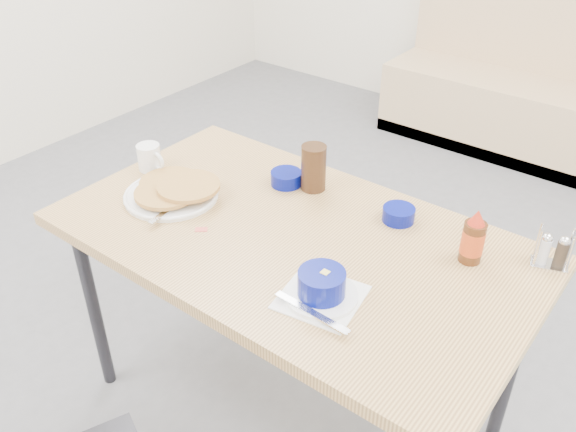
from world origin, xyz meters
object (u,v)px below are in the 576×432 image
Objects in this scene: pancake_plate at (173,191)px; condiment_caddy at (552,253)px; syrup_bottle at (473,239)px; creamer_bowl at (286,178)px; dining_table at (293,251)px; coffee_mug at (150,157)px; grits_setting at (321,287)px; booth_bench at (546,98)px; amber_tumbler at (314,168)px; butter_bowl at (399,214)px.

condiment_caddy is (1.07, 0.38, 0.02)m from pancake_plate.
creamer_bowl is at bearing 178.49° from syrup_bottle.
coffee_mug is at bearing 178.92° from dining_table.
grits_setting is (0.66, -0.11, 0.01)m from pancake_plate.
pancake_plate is 1.26× the size of grits_setting.
booth_bench is 18.56× the size of creamer_bowl.
coffee_mug is 0.47× the size of grits_setting.
amber_tumbler reaches higher than creamer_bowl.
grits_setting is at bearing -85.21° from booth_bench.
pancake_plate is (-0.43, -0.07, 0.08)m from dining_table.
syrup_bottle is (0.89, 0.27, 0.05)m from pancake_plate.
booth_bench reaches higher than butter_bowl.
creamer_bowl reaches higher than dining_table.
creamer_bowl is at bearing 167.53° from condiment_caddy.
creamer_bowl is 0.40m from butter_bowl.
booth_bench reaches higher than syrup_bottle.
dining_table is 13.68× the size of creamer_bowl.
creamer_bowl is at bearing -174.75° from butter_bowl.
pancake_plate reaches higher than creamer_bowl.
dining_table is 12.19× the size of condiment_caddy.
grits_setting is 2.43× the size of creamer_bowl.
condiment_caddy is 0.22m from syrup_bottle.
pancake_plate is 3.06× the size of creamer_bowl.
syrup_bottle reaches higher than creamer_bowl.
coffee_mug is 1.02× the size of condiment_caddy.
pancake_plate is at bearing -22.01° from coffee_mug.
syrup_bottle reaches higher than butter_bowl.
syrup_bottle is (0.46, -2.34, 0.48)m from booth_bench.
dining_table is 4.47× the size of pancake_plate.
creamer_bowl is at bearing 25.34° from coffee_mug.
coffee_mug is at bearing -155.33° from amber_tumbler.
condiment_caddy is at bearing 13.40° from coffee_mug.
booth_bench is 19.49× the size of butter_bowl.
booth_bench is 16.25× the size of coffee_mug.
syrup_bottle is at bearing -78.88° from booth_bench.
pancake_plate is 3.22× the size of butter_bowl.
coffee_mug is (-0.62, 0.01, 0.11)m from dining_table.
pancake_plate is 1.13m from condiment_caddy.
dining_table is at bearing -173.07° from condiment_caddy.
amber_tumbler is at bearing 127.84° from grits_setting.
booth_bench reaches higher than pancake_plate.
booth_bench reaches higher than grits_setting.
booth_bench reaches higher than coffee_mug.
condiment_caddy is at bearing 50.07° from grits_setting.
coffee_mug is 0.72× the size of syrup_bottle.
booth_bench is 2.36m from condiment_caddy.
coffee_mug reaches higher than grits_setting.
dining_table is 0.34m from butter_bowl.
coffee_mug is at bearing -163.83° from butter_bowl.
amber_tumbler is at bearing 24.67° from coffee_mug.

